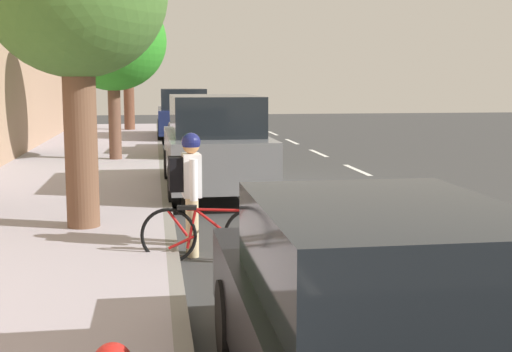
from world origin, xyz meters
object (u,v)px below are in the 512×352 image
Objects in this scene: parked_suv_dark_blue_nearest at (183,114)px; bicycle_at_curb at (210,234)px; parked_suv_grey_mid at (214,143)px; parked_sedan_tan_second at (197,132)px; street_tree_near_cyclist at (128,46)px; parked_sedan_black_far at (381,323)px; cyclist_with_backpack at (189,182)px; street_tree_mid_block at (112,42)px.

bicycle_at_curb is (0.47, 18.27, -0.65)m from parked_suv_dark_blue_nearest.
parked_suv_dark_blue_nearest is 1.00× the size of parked_suv_grey_mid.
street_tree_near_cyclist is (2.34, -9.99, 3.03)m from parked_sedan_tan_second.
bicycle_at_curb is at bearing -80.37° from parked_sedan_black_far.
parked_sedan_black_far is (-0.11, 16.74, 0.00)m from parked_sedan_tan_second.
cyclist_with_backpack is at bearing -78.62° from parked_sedan_black_far.
bicycle_at_curb is (0.62, 12.39, -0.37)m from parked_sedan_tan_second.
street_tree_mid_block is (-0.00, 11.70, -0.46)m from street_tree_near_cyclist.
street_tree_near_cyclist reaches higher than parked_suv_dark_blue_nearest.
cyclist_with_backpack reaches higher than bicycle_at_curb.
parked_suv_dark_blue_nearest reaches higher than parked_sedan_tan_second.
bicycle_at_curb is 0.37× the size of street_tree_near_cyclist.
parked_sedan_black_far is (-0.20, 9.71, -0.27)m from parked_suv_grey_mid.
cyclist_with_backpack is at bearing 85.92° from parked_sedan_tan_second.
street_tree_near_cyclist reaches higher than cyclist_with_backpack.
parked_sedan_black_far is at bearing 91.17° from parked_suv_grey_mid.
bicycle_at_curb is at bearing 88.53° from parked_suv_dark_blue_nearest.
cyclist_with_backpack is (0.70, 17.82, -0.05)m from parked_suv_dark_blue_nearest.
parked_sedan_black_far is 4.42m from bicycle_at_curb.
parked_sedan_black_far is 2.72× the size of cyclist_with_backpack.
bicycle_at_curb is 0.78m from cyclist_with_backpack.
street_tree_near_cyclist reaches higher than parked_suv_grey_mid.
cyclist_with_backpack is at bearing 93.88° from street_tree_near_cyclist.
parked_suv_dark_blue_nearest is 1.00× the size of street_tree_near_cyclist.
street_tree_mid_block is at bearing -80.88° from bicycle_at_curb.
cyclist_with_backpack is 0.34× the size of street_tree_near_cyclist.
parked_sedan_tan_second is 7.03m from parked_suv_grey_mid.
parked_suv_grey_mid is (-0.07, 12.90, 0.00)m from parked_suv_dark_blue_nearest.
parked_sedan_black_far is 0.97× the size of street_tree_mid_block.
parked_sedan_black_far is 27.01m from street_tree_near_cyclist.
street_tree_mid_block is at bearing 73.93° from parked_suv_dark_blue_nearest.
street_tree_mid_block is (1.49, -10.23, 2.35)m from cyclist_with_backpack.
bicycle_at_curb is at bearing 84.26° from parked_suv_grey_mid.
parked_suv_grey_mid is (0.09, 7.03, 0.27)m from parked_sedan_tan_second.
cyclist_with_backpack is (0.96, -4.79, 0.22)m from parked_sedan_black_far.
cyclist_with_backpack reaches higher than parked_sedan_black_far.
parked_sedan_tan_second is 1.02× the size of parked_sedan_black_far.
bicycle_at_curb is (0.54, 5.37, -0.65)m from parked_suv_grey_mid.
street_tree_near_cyclist is at bearing -82.45° from parked_suv_grey_mid.
street_tree_mid_block is at bearing -81.73° from cyclist_with_backpack.
parked_sedan_tan_second and parked_sedan_black_far have the same top height.
parked_suv_grey_mid is 6.22m from street_tree_mid_block.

